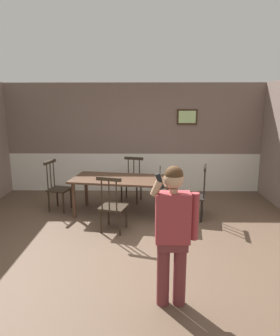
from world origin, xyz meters
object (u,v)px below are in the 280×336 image
person_figure (173,230)px  dining_table (124,182)px  chair_near_window (132,181)px  chair_opposite_corner (58,187)px  chair_at_table_head (113,205)px  chair_by_doorway (195,194)px

person_figure → dining_table: bearing=-75.6°
chair_near_window → person_figure: size_ratio=0.62×
chair_near_window → chair_opposite_corner: chair_opposite_corner is taller
chair_near_window → chair_opposite_corner: 1.64m
person_figure → chair_at_table_head: bearing=-66.2°
chair_opposite_corner → chair_at_table_head: bearing=64.2°
chair_by_doorway → chair_opposite_corner: (-2.78, 0.42, 0.00)m
dining_table → person_figure: person_figure is taller
dining_table → chair_by_doorway: bearing=-8.6°
person_figure → chair_opposite_corner: bearing=-54.8°
chair_near_window → chair_at_table_head: size_ratio=0.98×
chair_at_table_head → person_figure: bearing=-50.6°
chair_opposite_corner → person_figure: bearing=49.5°
person_figure → chair_near_window: bearing=-80.9°
dining_table → chair_opposite_corner: size_ratio=2.05×
dining_table → chair_at_table_head: 0.87m
chair_opposite_corner → person_figure: 3.66m
person_figure → chair_by_doorway: bearing=-105.1°
chair_by_doorway → chair_at_table_head: chair_by_doorway is taller
chair_by_doorway → chair_opposite_corner: bearing=94.3°
chair_near_window → chair_opposite_corner: (-1.52, -0.63, 0.02)m
dining_table → person_figure: size_ratio=1.35×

